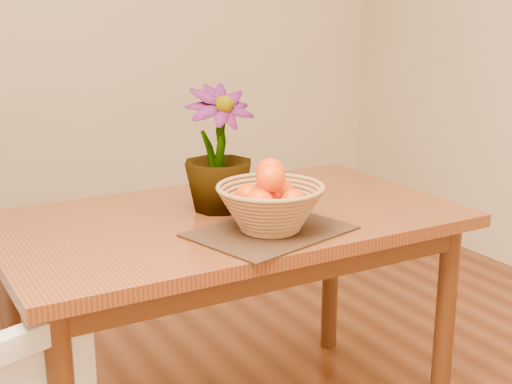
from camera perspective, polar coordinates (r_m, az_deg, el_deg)
wall_back at (r=3.93m, az=-15.84°, el=14.09°), size 4.00×0.02×2.70m
table at (r=2.22m, az=-2.12°, el=-3.96°), size 1.40×0.80×0.75m
placemat at (r=2.03m, az=1.14°, el=-3.17°), size 0.49×0.42×0.01m
wicker_basket at (r=2.01m, az=1.15°, el=-1.41°), size 0.31×0.31×0.13m
orange_pile at (r=1.99m, az=1.16°, el=0.01°), size 0.20×0.19×0.15m
potted_plant at (r=2.20m, az=-3.05°, el=3.43°), size 0.22×0.22×0.39m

